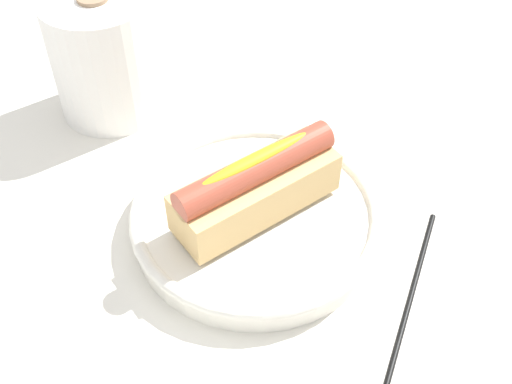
# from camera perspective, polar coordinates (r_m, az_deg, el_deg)

# --- Properties ---
(ground_plane) EXTENTS (2.40, 2.40, 0.00)m
(ground_plane) POSITION_cam_1_polar(r_m,az_deg,el_deg) (0.59, 1.40, -3.34)
(ground_plane) COLOR silver
(serving_bowl) EXTENTS (0.23, 0.23, 0.03)m
(serving_bowl) POSITION_cam_1_polar(r_m,az_deg,el_deg) (0.58, -0.00, -2.29)
(serving_bowl) COLOR silver
(serving_bowl) RESTS_ON ground_plane
(hotdog_front) EXTENTS (0.16, 0.08, 0.06)m
(hotdog_front) POSITION_cam_1_polar(r_m,az_deg,el_deg) (0.55, -0.00, 0.57)
(hotdog_front) COLOR #DBB270
(hotdog_front) RESTS_ON serving_bowl
(paper_towel_roll) EXTENTS (0.11, 0.11, 0.13)m
(paper_towel_roll) POSITION_cam_1_polar(r_m,az_deg,el_deg) (0.70, -13.35, 11.66)
(paper_towel_roll) COLOR white
(paper_towel_roll) RESTS_ON ground_plane
(chopstick_near) EXTENTS (0.21, 0.08, 0.01)m
(chopstick_near) POSITION_cam_1_polar(r_m,az_deg,el_deg) (0.55, 13.37, -9.96)
(chopstick_near) COLOR black
(chopstick_near) RESTS_ON ground_plane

